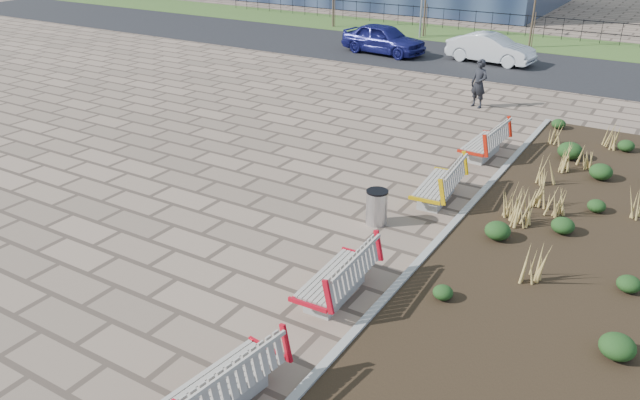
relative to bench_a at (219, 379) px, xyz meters
The scene contains 16 objects.
ground 3.79m from the bench_a, 142.97° to the left, with size 120.00×120.00×0.00m, color #7C6555.
planting_bed 7.97m from the bench_a, 65.89° to the left, with size 4.50×18.00×0.10m, color black.
planting_curb 7.33m from the bench_a, 82.78° to the left, with size 0.16×18.00×0.15m, color gray.
grass_verge_far 30.42m from the bench_a, 95.66° to the left, with size 80.00×5.00×0.04m, color #33511E.
road 24.45m from the bench_a, 97.05° to the left, with size 80.00×7.00×0.02m, color black.
bench_a is the anchor object (origin of this frame).
bench_b 3.37m from the bench_a, 90.00° to the left, with size 0.90×2.10×1.00m, color red, non-canonical shape.
bench_c 8.43m from the bench_a, 90.00° to the left, with size 0.90×2.10×1.00m, color #CE9E0A, non-canonical shape.
bench_d 12.04m from the bench_a, 90.00° to the left, with size 0.90×2.10×1.00m, color #B41B0C, non-canonical shape.
litter_bin 6.53m from the bench_a, 96.24° to the left, with size 0.50×0.50×0.82m, color #B2B2B7.
pedestrian 16.97m from the bench_a, 96.11° to the left, with size 0.64×0.42×1.77m, color black.
car_blue 25.01m from the bench_a, 110.82° to the left, with size 1.74×4.33×1.48m, color #131557.
car_silver 24.47m from the bench_a, 98.62° to the left, with size 1.42×4.08×1.34m, color #B9BCC1.
tree_b 30.18m from the bench_a, 107.37° to the left, with size 1.40×1.40×4.00m, color #4C3D2D, non-canonical shape.
tree_c 28.96m from the bench_a, 95.95° to the left, with size 1.40×1.40×4.00m, color #4C3D2D, non-canonical shape.
railing_fence 31.91m from the bench_a, 95.40° to the left, with size 44.00×0.10×1.20m, color black, non-canonical shape.
Camera 1 is at (7.97, -7.53, 6.71)m, focal length 35.00 mm.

